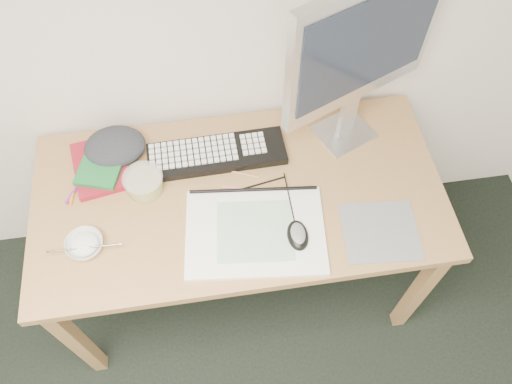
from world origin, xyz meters
TOP-DOWN VIEW (x-y plane):
  - desk at (0.33, 1.43)m, footprint 1.40×0.70m
  - mousepad at (0.77, 1.22)m, footprint 0.26×0.24m
  - sketchpad at (0.37, 1.27)m, footprint 0.48×0.37m
  - keyboard at (0.28, 1.59)m, footprint 0.49×0.17m
  - monitor at (0.75, 1.63)m, footprint 0.52×0.25m
  - mouse at (0.50, 1.23)m, footprint 0.07×0.11m
  - rice_bowl at (-0.17, 1.30)m, footprint 0.13×0.13m
  - chopsticks at (-0.17, 1.28)m, footprint 0.23×0.02m
  - fruit_tub at (0.02, 1.50)m, footprint 0.15×0.15m
  - book_red at (-0.13, 1.60)m, footprint 0.22×0.27m
  - book_green at (-0.12, 1.60)m, footprint 0.19×0.23m
  - cloth_lump at (-0.08, 1.66)m, footprint 0.20×0.17m
  - pencil_pink at (0.36, 1.44)m, footprint 0.16×0.06m
  - pencil_tan at (0.34, 1.51)m, footprint 0.15×0.07m
  - pencil_black at (0.42, 1.45)m, footprint 0.16×0.04m
  - marker_blue at (-0.18, 1.56)m, footprint 0.01×0.14m
  - marker_orange at (-0.22, 1.52)m, footprint 0.03×0.12m
  - marker_purple at (-0.22, 1.53)m, footprint 0.07×0.12m

SIDE VIEW (x-z plane):
  - desk at x=0.33m, z-range 0.29..1.04m
  - mousepad at x=0.77m, z-range 0.75..0.75m
  - pencil_black at x=0.42m, z-range 0.75..0.76m
  - pencil_tan at x=0.34m, z-range 0.75..0.76m
  - pencil_pink at x=0.36m, z-range 0.75..0.76m
  - marker_orange at x=-0.22m, z-range 0.75..0.76m
  - marker_purple at x=-0.22m, z-range 0.75..0.76m
  - marker_blue at x=-0.18m, z-range 0.75..0.76m
  - sketchpad at x=0.37m, z-range 0.75..0.76m
  - book_red at x=-0.13m, z-range 0.75..0.77m
  - keyboard at x=0.28m, z-range 0.75..0.78m
  - rice_bowl at x=-0.17m, z-range 0.75..0.79m
  - mouse at x=0.50m, z-range 0.76..0.80m
  - book_green at x=-0.12m, z-range 0.77..0.79m
  - fruit_tub at x=0.02m, z-range 0.75..0.82m
  - cloth_lump at x=-0.08m, z-range 0.75..0.82m
  - chopsticks at x=-0.17m, z-range 0.78..0.80m
  - monitor at x=0.75m, z-range 0.83..1.47m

